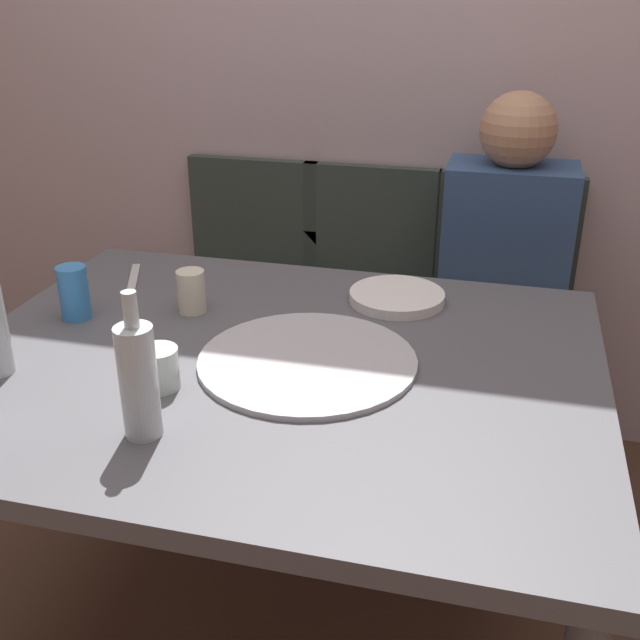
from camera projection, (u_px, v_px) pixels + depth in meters
ground_plane at (281, 631)px, 1.84m from camera, size 8.00×8.00×0.00m
back_wall at (380, 28)px, 2.28m from camera, size 6.00×0.10×2.60m
dining_table at (274, 393)px, 1.56m from camera, size 1.31×1.05×0.75m
pizza_tray at (308, 360)px, 1.51m from camera, size 0.44×0.44×0.01m
wine_bottle at (138, 379)px, 1.24m from camera, size 0.06×0.06×0.26m
tumbler_near at (191, 291)px, 1.72m from camera, size 0.06×0.06×0.10m
wine_glass at (159, 368)px, 1.41m from camera, size 0.08×0.08×0.08m
soda_can at (74, 293)px, 1.68m from camera, size 0.07×0.07×0.12m
plate_stack at (397, 297)px, 1.78m from camera, size 0.22×0.22×0.02m
table_knife at (133, 280)px, 1.90m from camera, size 0.10×0.21×0.01m
chair_left at (245, 282)px, 2.52m from camera, size 0.44×0.44×0.90m
chair_middle at (361, 293)px, 2.44m from camera, size 0.44×0.44×0.90m
chair_right at (499, 307)px, 2.34m from camera, size 0.44×0.44×0.90m
guest_in_sweater at (501, 287)px, 2.15m from camera, size 0.36×0.56×1.17m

